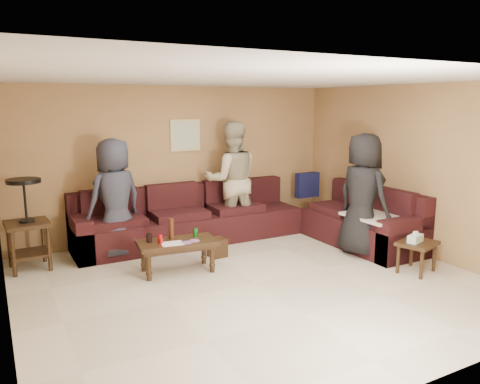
{
  "coord_description": "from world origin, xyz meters",
  "views": [
    {
      "loc": [
        -2.8,
        -4.78,
        2.2
      ],
      "look_at": [
        0.25,
        0.85,
        1.0
      ],
      "focal_mm": 35.0,
      "sensor_mm": 36.0,
      "label": 1
    }
  ],
  "objects": [
    {
      "name": "end_table_left",
      "position": [
        -2.42,
        1.9,
        0.65
      ],
      "size": [
        0.57,
        0.57,
        1.24
      ],
      "rotation": [
        0.0,
        0.0,
        0.06
      ],
      "color": "#332011",
      "rests_on": "ground"
    },
    {
      "name": "person_left",
      "position": [
        -1.25,
        1.86,
        0.87
      ],
      "size": [
        0.99,
        0.81,
        1.74
      ],
      "primitive_type": "imported",
      "rotation": [
        0.0,
        0.0,
        3.48
      ],
      "color": "#2B2E3C",
      "rests_on": "ground"
    },
    {
      "name": "side_table_right",
      "position": [
        2.08,
        -0.68,
        0.37
      ],
      "size": [
        0.61,
        0.55,
        0.57
      ],
      "rotation": [
        0.0,
        0.0,
        0.31
      ],
      "color": "#332011",
      "rests_on": "ground"
    },
    {
      "name": "person_middle",
      "position": [
        0.72,
        2.02,
        0.97
      ],
      "size": [
        1.1,
        0.96,
        1.93
      ],
      "primitive_type": "imported",
      "rotation": [
        0.0,
        0.0,
        2.87
      ],
      "color": "tan",
      "rests_on": "ground"
    },
    {
      "name": "coffee_table",
      "position": [
        -0.7,
        0.85,
        0.37
      ],
      "size": [
        1.08,
        0.63,
        0.71
      ],
      "rotation": [
        0.0,
        0.0,
        -0.12
      ],
      "color": "#332011",
      "rests_on": "ground"
    },
    {
      "name": "room",
      "position": [
        0.0,
        0.0,
        1.66
      ],
      "size": [
        5.6,
        5.5,
        2.5
      ],
      "color": "beige",
      "rests_on": "ground"
    },
    {
      "name": "waste_bin",
      "position": [
        0.04,
        1.17,
        0.14
      ],
      "size": [
        0.25,
        0.25,
        0.28
      ],
      "primitive_type": "cube",
      "rotation": [
        0.0,
        0.0,
        0.1
      ],
      "color": "#332011",
      "rests_on": "ground"
    },
    {
      "name": "person_right",
      "position": [
        1.96,
        0.24,
        0.9
      ],
      "size": [
        0.65,
        0.93,
        1.8
      ],
      "primitive_type": "imported",
      "rotation": [
        0.0,
        0.0,
        1.66
      ],
      "color": "black",
      "rests_on": "ground"
    },
    {
      "name": "wall_art",
      "position": [
        0.1,
        2.48,
        1.7
      ],
      "size": [
        0.52,
        0.04,
        0.52
      ],
      "color": "tan",
      "rests_on": "ground"
    },
    {
      "name": "sectional_sofa",
      "position": [
        0.81,
        1.52,
        0.33
      ],
      "size": [
        4.65,
        2.9,
        0.97
      ],
      "color": "black",
      "rests_on": "ground"
    }
  ]
}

